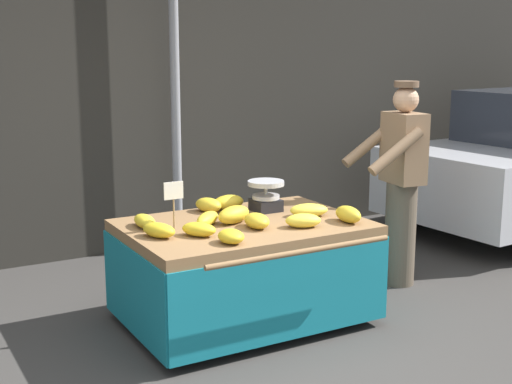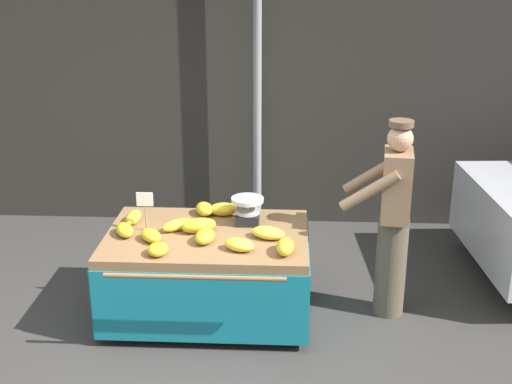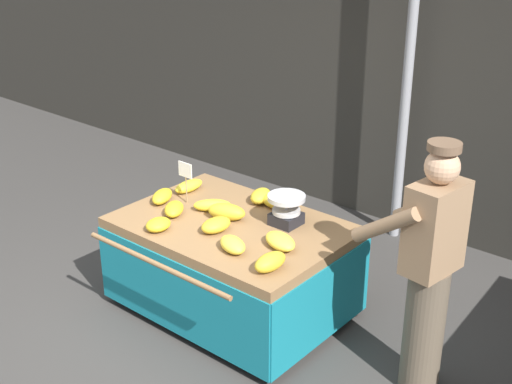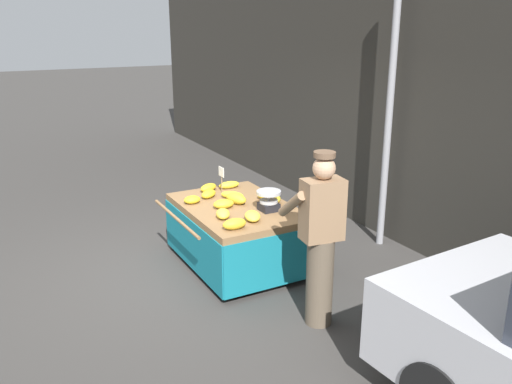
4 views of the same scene
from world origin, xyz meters
name	(u,v)px [view 4 (image 4 of 4)]	position (x,y,z in m)	size (l,w,h in m)	color
ground_plane	(180,273)	(0.00, 0.00, 0.00)	(60.00, 60.00, 0.00)	#383533
back_wall	(389,93)	(0.00, 3.00, 1.92)	(16.00, 0.24, 3.84)	#2D2B26
street_pole	(389,117)	(0.41, 2.66, 1.69)	(0.09, 0.09, 3.38)	gray
banana_cart	(237,221)	(0.09, 0.71, 0.55)	(1.71, 1.38, 0.75)	olive
weighing_scale	(269,201)	(0.42, 0.95, 0.87)	(0.28, 0.28, 0.23)	black
price_sign	(221,174)	(-0.43, 0.75, 1.00)	(0.14, 0.01, 0.34)	#997A51
banana_bunch_0	(224,204)	(0.10, 0.53, 0.80)	(0.16, 0.25, 0.10)	gold
banana_bunch_1	(229,185)	(-0.58, 0.93, 0.80)	(0.12, 0.28, 0.09)	yellow
banana_bunch_2	(236,199)	(0.02, 0.73, 0.81)	(0.15, 0.29, 0.13)	gold
banana_bunch_3	(208,188)	(-0.59, 0.64, 0.80)	(0.14, 0.26, 0.10)	gold
banana_bunch_4	(272,198)	(0.19, 1.13, 0.81)	(0.16, 0.25, 0.11)	gold
banana_bunch_5	(209,194)	(-0.34, 0.54, 0.80)	(0.14, 0.24, 0.09)	gold
banana_bunch_6	(192,200)	(-0.24, 0.28, 0.80)	(0.16, 0.20, 0.09)	gold
banana_bunch_7	(266,194)	(0.02, 1.14, 0.81)	(0.15, 0.24, 0.11)	gold
banana_bunch_8	(223,214)	(0.39, 0.39, 0.80)	(0.15, 0.25, 0.10)	yellow
banana_bunch_9	(234,224)	(0.75, 0.35, 0.81)	(0.14, 0.26, 0.12)	gold
banana_bunch_10	(232,195)	(-0.17, 0.77, 0.80)	(0.11, 0.29, 0.09)	yellow
banana_bunch_11	(252,216)	(0.60, 0.64, 0.80)	(0.17, 0.28, 0.10)	yellow
vendor_person	(320,239)	(1.64, 0.81, 0.87)	(0.62, 0.57, 1.71)	brown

